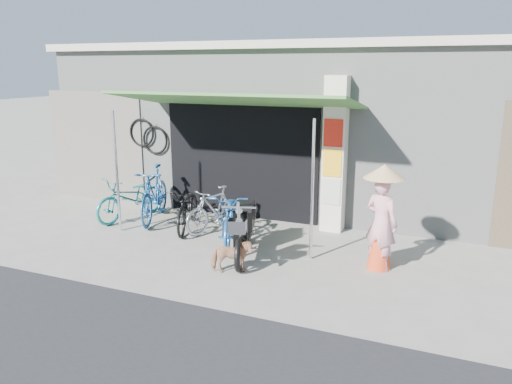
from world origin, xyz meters
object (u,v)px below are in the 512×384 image
at_px(bike_navy, 231,217).
at_px(street_dog, 231,257).
at_px(bike_black, 188,208).
at_px(moped, 244,228).
at_px(bike_teal, 131,198).
at_px(bike_blue, 154,194).
at_px(bike_silver, 215,209).
at_px(nun, 382,218).

xyz_separation_m(bike_navy, street_dog, (0.60, -1.26, -0.22)).
xyz_separation_m(bike_black, bike_navy, (1.15, -0.42, 0.07)).
distance_m(bike_black, moped, 1.84).
xyz_separation_m(bike_teal, street_dog, (3.20, -1.82, -0.19)).
distance_m(bike_blue, moped, 2.79).
height_order(bike_blue, street_dog, bike_blue).
height_order(street_dog, moped, moped).
relative_size(bike_black, bike_navy, 0.87).
bearing_deg(street_dog, bike_blue, 31.68).
distance_m(bike_teal, bike_navy, 2.66).
relative_size(bike_blue, bike_black, 1.15).
bearing_deg(bike_black, bike_silver, -8.54).
relative_size(street_dog, moped, 0.36).
distance_m(bike_teal, moped, 3.23).
bearing_deg(bike_blue, nun, -28.08).
xyz_separation_m(bike_navy, nun, (2.69, -0.16, 0.34)).
distance_m(bike_silver, street_dog, 2.14).
bearing_deg(bike_silver, street_dog, -36.01).
distance_m(bike_navy, street_dog, 1.41).
xyz_separation_m(bike_teal, moped, (3.07, -1.02, 0.02)).
distance_m(bike_navy, nun, 2.72).
distance_m(bike_blue, bike_navy, 2.20).
distance_m(bike_navy, moped, 0.66).
bearing_deg(street_dog, bike_black, 23.36).
xyz_separation_m(bike_blue, bike_navy, (2.09, -0.67, -0.07)).
xyz_separation_m(bike_blue, moped, (2.56, -1.13, -0.09)).
bearing_deg(street_dog, bike_teal, 37.64).
bearing_deg(moped, bike_silver, 120.31).
height_order(bike_black, nun, nun).
bearing_deg(bike_silver, bike_black, -150.66).
bearing_deg(bike_teal, street_dog, -16.05).
xyz_separation_m(bike_navy, moped, (0.46, -0.46, -0.02)).
height_order(bike_blue, bike_silver, bike_blue).
relative_size(bike_blue, moped, 1.04).
relative_size(bike_black, street_dog, 2.52).
xyz_separation_m(bike_blue, nun, (4.78, -0.82, 0.27)).
relative_size(bike_teal, bike_navy, 0.93).
bearing_deg(nun, bike_black, 15.19).
bearing_deg(bike_silver, bike_navy, -20.66).
bearing_deg(bike_blue, bike_silver, -24.15).
bearing_deg(bike_teal, bike_silver, 12.15).
height_order(bike_silver, nun, nun).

